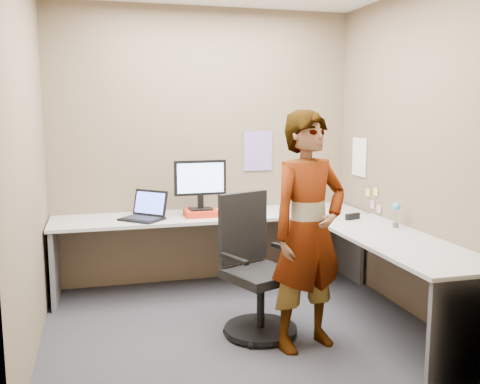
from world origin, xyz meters
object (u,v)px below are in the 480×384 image
object	(u,v)px
monitor	(200,181)
person	(308,231)
office_chair	(255,278)
desk	(275,240)

from	to	relation	value
monitor	person	bearing A→B (deg)	-71.07
monitor	person	xyz separation A→B (m)	(0.52, -1.38, -0.21)
monitor	office_chair	size ratio (longest dim) A/B	0.46
office_chair	desk	bearing A→B (deg)	34.66
desk	person	xyz separation A→B (m)	(-0.04, -0.84, 0.27)
office_chair	person	bearing A→B (deg)	-71.36
monitor	office_chair	distance (m)	1.25
desk	office_chair	distance (m)	0.63
monitor	person	size ratio (longest dim) A/B	0.28
office_chair	person	distance (m)	0.61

